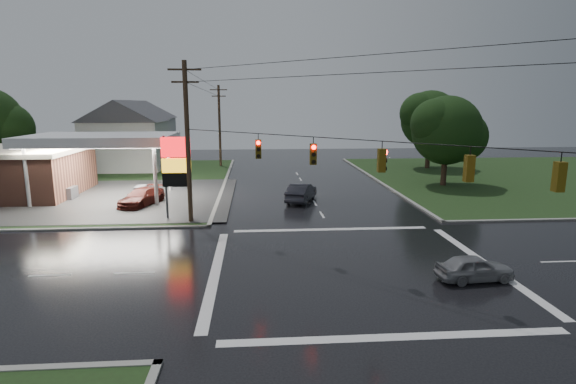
{
  "coord_description": "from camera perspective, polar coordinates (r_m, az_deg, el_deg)",
  "views": [
    {
      "loc": [
        -4.95,
        -21.42,
        8.24
      ],
      "look_at": [
        -3.01,
        4.86,
        3.0
      ],
      "focal_mm": 28.0,
      "sensor_mm": 36.0,
      "label": 1
    }
  ],
  "objects": [
    {
      "name": "ground",
      "position": [
        23.47,
        8.34,
        -9.43
      ],
      "size": [
        120.0,
        120.0,
        0.0
      ],
      "primitive_type": "plane",
      "color": "black",
      "rests_on": "ground"
    },
    {
      "name": "grass_nw",
      "position": [
        52.52,
        -27.79,
        0.96
      ],
      "size": [
        36.0,
        36.0,
        0.08
      ],
      "primitive_type": "cube",
      "color": "#1E3015",
      "rests_on": "ground"
    },
    {
      "name": "grass_ne",
      "position": [
        57.21,
        28.6,
        1.62
      ],
      "size": [
        36.0,
        36.0,
        0.08
      ],
      "primitive_type": "cube",
      "color": "#1E3015",
      "rests_on": "ground"
    },
    {
      "name": "gas_station",
      "position": [
        46.4,
        -30.75,
        2.61
      ],
      "size": [
        26.2,
        18.0,
        5.6
      ],
      "color": "#2D2D2D",
      "rests_on": "ground"
    },
    {
      "name": "pylon_sign",
      "position": [
        32.67,
        -13.99,
        3.47
      ],
      "size": [
        2.0,
        0.35,
        6.0
      ],
      "color": "#59595E",
      "rests_on": "ground"
    },
    {
      "name": "utility_pole_nw",
      "position": [
        31.35,
        -12.63,
        6.37
      ],
      "size": [
        2.2,
        0.32,
        11.0
      ],
      "color": "#382619",
      "rests_on": "ground"
    },
    {
      "name": "utility_pole_n",
      "position": [
        59.66,
        -8.68,
        8.45
      ],
      "size": [
        2.2,
        0.32,
        10.5
      ],
      "color": "#382619",
      "rests_on": "ground"
    },
    {
      "name": "traffic_signals",
      "position": [
        22.04,
        8.88,
        6.54
      ],
      "size": [
        26.87,
        26.87,
        1.47
      ],
      "color": "black",
      "rests_on": "ground"
    },
    {
      "name": "house_near",
      "position": [
        59.73,
        -19.9,
        6.9
      ],
      "size": [
        11.05,
        8.48,
        8.6
      ],
      "color": "silver",
      "rests_on": "ground"
    },
    {
      "name": "house_far",
      "position": [
        71.57,
        -18.12,
        7.62
      ],
      "size": [
        11.05,
        8.48,
        8.6
      ],
      "color": "silver",
      "rests_on": "ground"
    },
    {
      "name": "tree_ne_near",
      "position": [
        47.5,
        19.66,
        7.36
      ],
      "size": [
        7.99,
        6.8,
        8.98
      ],
      "color": "black",
      "rests_on": "ground"
    },
    {
      "name": "tree_ne_far",
      "position": [
        59.69,
        17.73,
        8.74
      ],
      "size": [
        8.46,
        7.2,
        9.8
      ],
      "color": "black",
      "rests_on": "ground"
    },
    {
      "name": "car_north",
      "position": [
        38.16,
        1.69,
        -0.03
      ],
      "size": [
        3.19,
        5.03,
        1.57
      ],
      "primitive_type": "imported",
      "rotation": [
        0.0,
        0.0,
        2.79
      ],
      "color": "#202129",
      "rests_on": "ground"
    },
    {
      "name": "car_crossing",
      "position": [
        23.15,
        22.6,
        -8.89
      ],
      "size": [
        3.7,
        1.74,
        1.22
      ],
      "primitive_type": "imported",
      "rotation": [
        0.0,
        0.0,
        1.65
      ],
      "color": "gray",
      "rests_on": "ground"
    },
    {
      "name": "car_pump",
      "position": [
        38.48,
        -18.08,
        -0.61
      ],
      "size": [
        3.54,
        5.24,
        1.41
      ],
      "primitive_type": "imported",
      "rotation": [
        0.0,
        0.0,
        -0.36
      ],
      "color": "#521812",
      "rests_on": "ground"
    }
  ]
}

